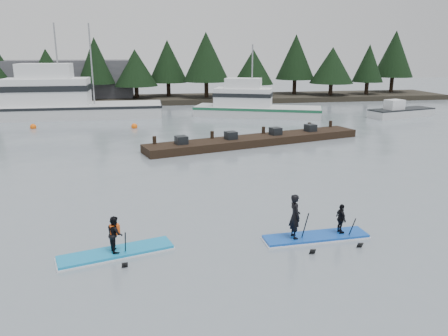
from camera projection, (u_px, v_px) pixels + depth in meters
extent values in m
plane|color=gray|center=(256.00, 248.00, 14.28)|extent=(160.00, 160.00, 0.00)
cube|color=#2D281E|center=(174.00, 99.00, 54.11)|extent=(70.00, 8.00, 0.60)
cube|color=#4C4C51|center=(57.00, 81.00, 53.11)|extent=(18.00, 6.00, 5.00)
cube|color=silver|center=(72.00, 116.00, 41.68)|extent=(16.93, 4.84, 2.25)
cube|color=white|center=(47.00, 92.00, 40.74)|extent=(7.63, 3.44, 2.44)
cylinder|color=gray|center=(58.00, 64.00, 40.28)|extent=(0.14, 0.14, 7.37)
cube|color=silver|center=(258.00, 115.00, 42.38)|extent=(12.45, 7.58, 1.72)
cube|color=white|center=(243.00, 97.00, 42.20)|extent=(5.94, 4.28, 1.72)
cylinder|color=gray|center=(252.00, 76.00, 41.51)|extent=(0.14, 0.14, 5.78)
cube|color=silver|center=(401.00, 113.00, 41.88)|extent=(6.97, 3.67, 0.78)
cube|color=black|center=(257.00, 140.00, 29.85)|extent=(15.68, 6.45, 0.52)
sphere|color=#F75F0C|center=(134.00, 128.00, 35.93)|extent=(0.51, 0.51, 0.51)
sphere|color=#F75F0C|center=(33.00, 128.00, 35.78)|extent=(0.49, 0.49, 0.49)
cube|color=#1485C0|center=(116.00, 253.00, 13.79)|extent=(3.66, 1.78, 0.13)
imported|color=black|center=(115.00, 234.00, 13.62)|extent=(0.57, 0.66, 1.16)
cube|color=#FF5915|center=(115.00, 230.00, 13.59)|extent=(0.34, 0.27, 0.32)
cylinder|color=black|center=(125.00, 249.00, 13.66)|extent=(0.15, 0.86, 1.46)
cube|color=#134AB2|center=(316.00, 237.00, 14.96)|extent=(3.65, 1.03, 0.13)
imported|color=black|center=(295.00, 216.00, 14.57)|extent=(0.39, 0.58, 1.53)
cylinder|color=black|center=(304.00, 230.00, 14.53)|extent=(0.12, 0.94, 1.59)
imported|color=black|center=(341.00, 219.00, 15.00)|extent=(0.29, 0.62, 1.05)
cylinder|color=black|center=(350.00, 233.00, 14.97)|extent=(0.11, 0.84, 1.42)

